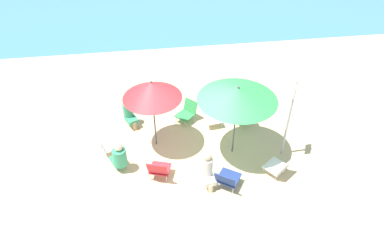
{
  "coord_description": "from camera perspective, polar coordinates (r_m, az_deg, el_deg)",
  "views": [
    {
      "loc": [
        -0.61,
        -6.56,
        6.58
      ],
      "look_at": [
        0.47,
        0.82,
        0.7
      ],
      "focal_mm": 32.24,
      "sensor_mm": 36.0,
      "label": 1
    }
  ],
  "objects": [
    {
      "name": "beach_chair_e",
      "position": [
        9.06,
        14.19,
        -7.49
      ],
      "size": [
        0.75,
        0.75,
        0.52
      ],
      "rotation": [
        0.0,
        0.0,
        2.2
      ],
      "color": "white",
      "rests_on": "ground_plane"
    },
    {
      "name": "umbrella_red",
      "position": [
        8.74,
        -6.65,
        4.93
      ],
      "size": [
        1.53,
        1.53,
        2.1
      ],
      "color": "#4C4C51",
      "rests_on": "ground_plane"
    },
    {
      "name": "person_c",
      "position": [
        10.25,
        8.8,
        1.03
      ],
      "size": [
        0.5,
        0.56,
        0.92
      ],
      "rotation": [
        0.0,
        0.0,
        2.13
      ],
      "color": "#389970",
      "rests_on": "ground_plane"
    },
    {
      "name": "person_d",
      "position": [
        10.33,
        -10.39,
        1.38
      ],
      "size": [
        0.44,
        0.54,
        0.95
      ],
      "rotation": [
        0.0,
        0.0,
        5.17
      ],
      "color": "#389970",
      "rests_on": "ground_plane"
    },
    {
      "name": "beach_chair_b",
      "position": [
        10.45,
        -0.77,
        1.45
      ],
      "size": [
        0.75,
        0.74,
        0.62
      ],
      "rotation": [
        0.0,
        0.0,
        -2.39
      ],
      "color": "#33934C",
      "rests_on": "ground_plane"
    },
    {
      "name": "beach_chair_a",
      "position": [
        8.46,
        5.82,
        -9.64
      ],
      "size": [
        0.76,
        0.79,
        0.62
      ],
      "rotation": [
        0.0,
        0.0,
        0.97
      ],
      "color": "navy",
      "rests_on": "ground_plane"
    },
    {
      "name": "warning_sign",
      "position": [
        8.91,
        16.0,
        1.56
      ],
      "size": [
        0.22,
        0.38,
        2.31
      ],
      "rotation": [
        0.0,
        0.0,
        -0.48
      ],
      "color": "#ADADB2",
      "rests_on": "ground_plane"
    },
    {
      "name": "person_a",
      "position": [
        8.98,
        -11.94,
        -5.94
      ],
      "size": [
        0.48,
        0.57,
        0.91
      ],
      "rotation": [
        0.0,
        0.0,
        1.99
      ],
      "color": "#389970",
      "rests_on": "ground_plane"
    },
    {
      "name": "umbrella_green",
      "position": [
        8.45,
        7.58,
        4.32
      ],
      "size": [
        2.0,
        2.0,
        2.13
      ],
      "color": "#4C4C51",
      "rests_on": "ground_plane"
    },
    {
      "name": "person_b",
      "position": [
        8.43,
        2.57,
        -8.07
      ],
      "size": [
        0.33,
        0.54,
        0.97
      ],
      "rotation": [
        0.0,
        0.0,
        4.85
      ],
      "color": "silver",
      "rests_on": "ground_plane"
    },
    {
      "name": "beach_chair_f",
      "position": [
        8.63,
        -5.53,
        -8.07
      ],
      "size": [
        0.64,
        0.68,
        0.7
      ],
      "rotation": [
        0.0,
        0.0,
        1.26
      ],
      "color": "red",
      "rests_on": "ground_plane"
    },
    {
      "name": "ground_plane",
      "position": [
        9.31,
        -2.15,
        -6.73
      ],
      "size": [
        40.0,
        40.0,
        0.0
      ],
      "primitive_type": "plane",
      "color": "#D3BC8C"
    },
    {
      "name": "beach_chair_c",
      "position": [
        10.37,
        3.34,
        0.98
      ],
      "size": [
        0.55,
        0.66,
        0.63
      ],
      "rotation": [
        0.0,
        0.0,
        -1.45
      ],
      "color": "white",
      "rests_on": "ground_plane"
    },
    {
      "name": "beach_chair_d",
      "position": [
        9.61,
        -14.17,
        -4.07
      ],
      "size": [
        0.65,
        0.63,
        0.56
      ],
      "rotation": [
        0.0,
        0.0,
        0.44
      ],
      "color": "white",
      "rests_on": "ground_plane"
    }
  ]
}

